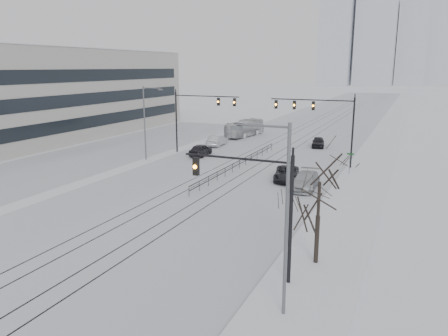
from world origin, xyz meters
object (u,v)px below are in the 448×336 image
sedan_nb_far (318,142)px  box_truck (245,129)px  sedan_sb_outer (217,141)px  sedan_nb_right (305,181)px  bare_tree (319,191)px  sedan_sb_inner (201,150)px  sedan_nb_front (287,174)px  traffic_mast_near (261,199)px

sedan_nb_far → box_truck: bearing=149.6°
sedan_sb_outer → sedan_nb_right: (17.21, -17.57, 0.00)m
sedan_sb_outer → sedan_nb_right: size_ratio=0.88×
bare_tree → sedan_sb_inner: (-20.54, 25.85, -3.71)m
bare_tree → sedan_nb_right: (-4.42, 15.78, -3.71)m
sedan_nb_front → box_truck: (-14.25, 25.12, 0.62)m
sedan_nb_right → sedan_sb_outer: bearing=131.5°
traffic_mast_near → sedan_sb_outer: 41.30m
bare_tree → sedan_sb_outer: 39.92m
sedan_nb_right → box_truck: 32.13m
bare_tree → box_truck: 48.21m
sedan_sb_inner → box_truck: 17.38m
sedan_sb_outer → sedan_nb_front: sedan_sb_outer is taller
traffic_mast_near → bare_tree: 3.85m
bare_tree → sedan_sb_inner: bearing=128.5°
sedan_nb_front → sedan_nb_right: sedan_nb_right is taller
sedan_nb_front → bare_tree: bearing=-80.9°
sedan_nb_right → sedan_nb_far: (-3.52, 22.51, -0.06)m
sedan_sb_inner → box_truck: (-0.59, 17.36, 0.55)m
sedan_sb_outer → sedan_sb_inner: bearing=94.7°
traffic_mast_near → sedan_nb_far: size_ratio=1.66×
sedan_nb_front → traffic_mast_near: bearing=-89.8°
sedan_nb_right → sedan_sb_inner: bearing=145.1°
box_truck → sedan_nb_right: bearing=129.9°
sedan_sb_outer → box_truck: (0.49, 9.86, 0.55)m
traffic_mast_near → bare_tree: traffic_mast_near is taller
bare_tree → sedan_sb_outer: bearing=123.0°
sedan_nb_front → sedan_nb_right: bearing=-55.0°
bare_tree → sedan_sb_inner: size_ratio=1.34×
bare_tree → box_truck: bearing=116.1°
box_truck → sedan_sb_outer: bearing=95.7°
traffic_mast_near → bare_tree: size_ratio=1.15×
sedan_sb_inner → sedan_sb_outer: bearing=-86.4°
traffic_mast_near → sedan_nb_right: (-2.01, 18.78, -3.78)m
sedan_nb_right → box_truck: box_truck is taller
sedan_sb_inner → traffic_mast_near: bearing=117.5°
bare_tree → sedan_nb_right: size_ratio=1.14×
sedan_nb_right → box_truck: size_ratio=0.56×
sedan_sb_outer → bare_tree: bearing=119.5°
sedan_sb_outer → sedan_nb_front: size_ratio=0.93×
sedan_sb_inner → sedan_sb_outer: size_ratio=0.97×
sedan_nb_right → sedan_nb_front: bearing=133.9°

